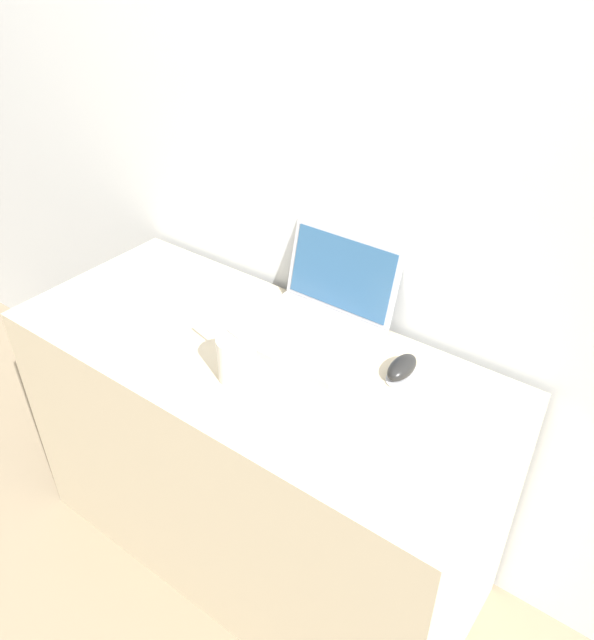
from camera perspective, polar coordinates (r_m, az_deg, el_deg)
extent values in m
plane|color=gray|center=(1.96, -8.88, -24.64)|extent=(12.00, 12.00, 0.00)
cube|color=silver|center=(1.53, 3.06, 18.33)|extent=(7.00, 0.04, 2.50)
cube|color=beige|center=(1.78, -3.66, -12.47)|extent=(1.28, 0.55, 0.75)
cube|color=#ADADB2|center=(1.56, 0.87, -1.45)|extent=(0.32, 0.26, 0.02)
cube|color=#B7B7BC|center=(1.56, 1.29, -0.77)|extent=(0.28, 0.14, 0.00)
cube|color=#ADADB2|center=(1.61, 4.17, 4.32)|extent=(0.32, 0.06, 0.20)
cube|color=#2D567F|center=(1.60, 4.06, 4.29)|extent=(0.29, 0.05, 0.18)
cylinder|color=silver|center=(1.42, -5.51, -3.53)|extent=(0.09, 0.09, 0.11)
cylinder|color=black|center=(1.38, -5.62, -1.86)|extent=(0.08, 0.08, 0.01)
cylinder|color=white|center=(1.36, -5.39, -1.30)|extent=(0.01, 0.04, 0.18)
ellipsoid|color=#B2B2B7|center=(1.47, 9.51, -4.86)|extent=(0.06, 0.11, 0.01)
ellipsoid|color=black|center=(1.46, 9.58, -4.29)|extent=(0.05, 0.10, 0.04)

